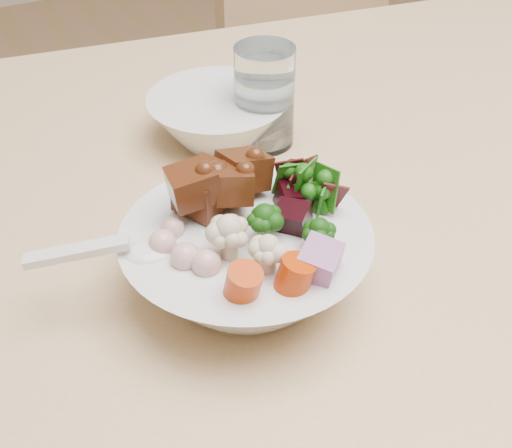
{
  "coord_description": "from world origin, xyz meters",
  "views": [
    {
      "loc": [
        -0.66,
        -0.28,
        1.21
      ],
      "look_at": [
        -0.44,
        0.14,
        0.83
      ],
      "focal_mm": 50.0,
      "sensor_mm": 36.0,
      "label": 1
    }
  ],
  "objects_px": {
    "chair_far": "(343,73)",
    "water_glass": "(264,101)",
    "food_bowl": "(247,256)",
    "dining_table": "(421,237)",
    "side_bowl": "(218,118)"
  },
  "relations": [
    {
      "from": "chair_far",
      "to": "water_glass",
      "type": "bearing_deg",
      "value": -140.2
    },
    {
      "from": "food_bowl",
      "to": "dining_table",
      "type": "bearing_deg",
      "value": 13.28
    },
    {
      "from": "water_glass",
      "to": "food_bowl",
      "type": "bearing_deg",
      "value": -121.13
    },
    {
      "from": "food_bowl",
      "to": "side_bowl",
      "type": "xyz_separation_m",
      "value": [
        0.08,
        0.24,
        -0.01
      ]
    },
    {
      "from": "food_bowl",
      "to": "water_glass",
      "type": "bearing_deg",
      "value": 58.87
    },
    {
      "from": "dining_table",
      "to": "chair_far",
      "type": "distance_m",
      "value": 0.74
    },
    {
      "from": "food_bowl",
      "to": "side_bowl",
      "type": "bearing_deg",
      "value": 70.87
    },
    {
      "from": "dining_table",
      "to": "water_glass",
      "type": "height_order",
      "value": "water_glass"
    },
    {
      "from": "water_glass",
      "to": "side_bowl",
      "type": "height_order",
      "value": "water_glass"
    },
    {
      "from": "dining_table",
      "to": "side_bowl",
      "type": "height_order",
      "value": "side_bowl"
    },
    {
      "from": "water_glass",
      "to": "side_bowl",
      "type": "xyz_separation_m",
      "value": [
        -0.04,
        0.03,
        -0.03
      ]
    },
    {
      "from": "chair_far",
      "to": "food_bowl",
      "type": "xyz_separation_m",
      "value": [
        -0.58,
        -0.71,
        0.27
      ]
    },
    {
      "from": "water_glass",
      "to": "side_bowl",
      "type": "relative_size",
      "value": 0.72
    },
    {
      "from": "chair_far",
      "to": "water_glass",
      "type": "relative_size",
      "value": 8.31
    },
    {
      "from": "food_bowl",
      "to": "chair_far",
      "type": "bearing_deg",
      "value": 50.86
    }
  ]
}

